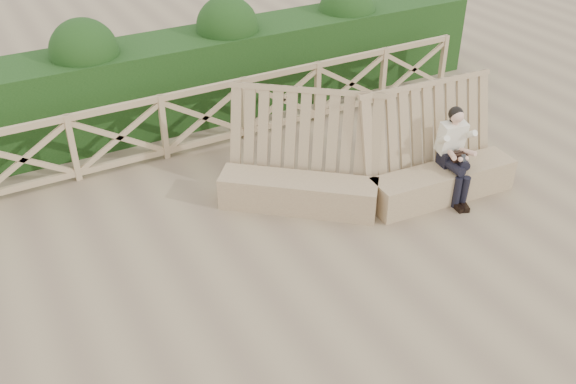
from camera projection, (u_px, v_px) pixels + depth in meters
ground at (313, 263)px, 8.22m from camera, size 60.00×60.00×0.00m
bench at (371, 175)px, 9.24m from camera, size 4.15×2.20×1.61m
woman at (455, 150)px, 9.17m from camera, size 0.43×0.82×1.38m
guardrail at (205, 117)px, 10.49m from camera, size 10.10×0.09×1.10m
hedge at (178, 81)px, 11.27m from camera, size 12.00×1.20×1.50m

